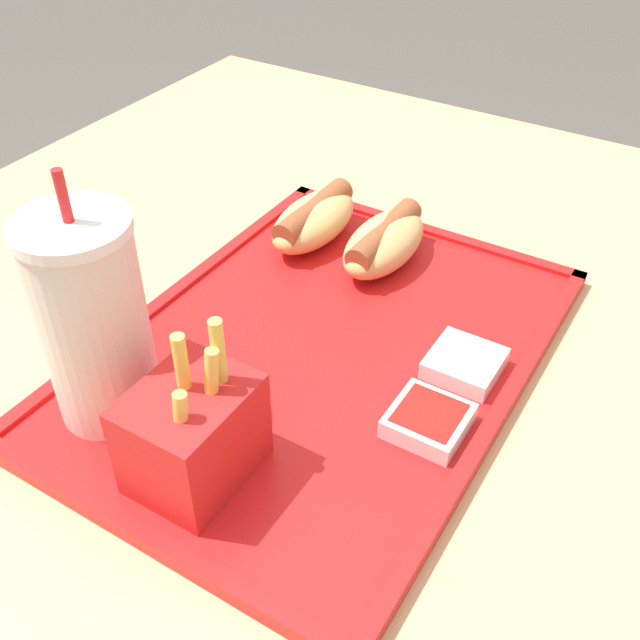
% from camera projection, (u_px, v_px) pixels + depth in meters
% --- Properties ---
extents(dining_table, '(1.03, 0.96, 0.71)m').
position_uv_depth(dining_table, '(321.00, 578.00, 0.85)').
color(dining_table, tan).
rests_on(dining_table, ground_plane).
extents(food_tray, '(0.43, 0.31, 0.01)m').
position_uv_depth(food_tray, '(320.00, 353.00, 0.61)').
color(food_tray, red).
rests_on(food_tray, dining_table).
extents(soda_cup, '(0.08, 0.08, 0.19)m').
position_uv_depth(soda_cup, '(93.00, 321.00, 0.51)').
color(soda_cup, silver).
rests_on(soda_cup, food_tray).
extents(hot_dog_far, '(0.12, 0.06, 0.04)m').
position_uv_depth(hot_dog_far, '(314.00, 219.00, 0.72)').
color(hot_dog_far, tan).
rests_on(hot_dog_far, food_tray).
extents(hot_dog_near, '(0.12, 0.06, 0.04)m').
position_uv_depth(hot_dog_near, '(384.00, 241.00, 0.69)').
color(hot_dog_near, tan).
rests_on(hot_dog_near, food_tray).
extents(fries_carton, '(0.08, 0.07, 0.12)m').
position_uv_depth(fries_carton, '(193.00, 432.00, 0.48)').
color(fries_carton, red).
rests_on(fries_carton, food_tray).
extents(sauce_cup_mayo, '(0.05, 0.05, 0.02)m').
position_uv_depth(sauce_cup_mayo, '(465.00, 363.00, 0.58)').
color(sauce_cup_mayo, silver).
rests_on(sauce_cup_mayo, food_tray).
extents(sauce_cup_ketchup, '(0.05, 0.05, 0.02)m').
position_uv_depth(sauce_cup_ketchup, '(428.00, 420.00, 0.53)').
color(sauce_cup_ketchup, silver).
rests_on(sauce_cup_ketchup, food_tray).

